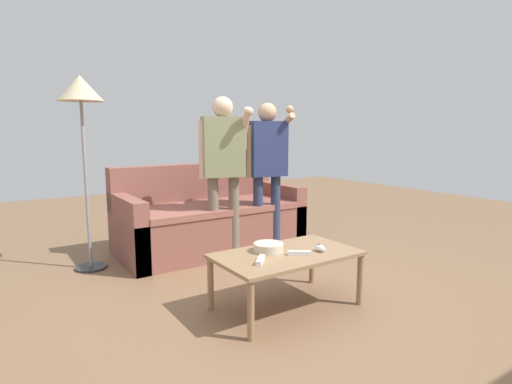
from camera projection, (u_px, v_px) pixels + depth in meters
ground_plane at (271, 294)px, 3.18m from camera, size 12.00×12.00×0.00m
couch at (209, 220)px, 4.37m from camera, size 1.90×0.91×0.89m
coffee_table at (287, 259)px, 2.89m from camera, size 1.01×0.59×0.40m
snack_bowl at (268, 247)px, 2.92m from camera, size 0.21×0.21×0.06m
game_remote_nunchuk at (320, 248)px, 2.92m from camera, size 0.06×0.09×0.05m
floor_lamp at (81, 100)px, 3.55m from camera, size 0.39×0.39×1.73m
player_center at (223, 159)px, 3.89m from camera, size 0.45×0.45×1.57m
player_right at (267, 160)px, 4.14m from camera, size 0.45×0.35×1.53m
game_remote_wand_near at (260, 260)px, 2.68m from camera, size 0.14×0.14×0.03m
game_remote_wand_far at (299, 253)px, 2.83m from camera, size 0.15×0.12×0.03m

